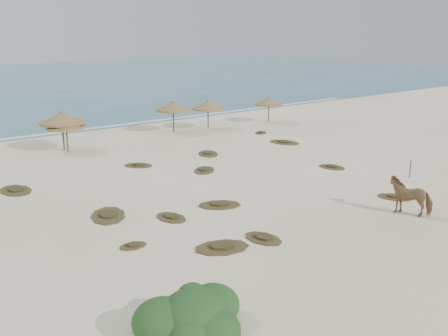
% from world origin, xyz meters
% --- Properties ---
extents(ground, '(160.00, 160.00, 0.00)m').
position_xyz_m(ground, '(0.00, 0.00, 0.00)').
color(ground, white).
rests_on(ground, ground).
extents(foam_line, '(70.00, 0.60, 0.01)m').
position_xyz_m(foam_line, '(0.00, 26.00, 0.00)').
color(foam_line, white).
rests_on(foam_line, ground).
extents(palapa_2, '(3.76, 3.76, 3.10)m').
position_xyz_m(palapa_2, '(-4.40, 19.18, 2.41)').
color(palapa_2, brown).
rests_on(palapa_2, ground).
extents(palapa_3, '(3.77, 3.77, 2.69)m').
position_xyz_m(palapa_3, '(-4.36, 18.52, 2.09)').
color(palapa_3, brown).
rests_on(palapa_3, ground).
extents(palapa_4, '(3.45, 3.45, 2.74)m').
position_xyz_m(palapa_4, '(9.29, 19.44, 2.12)').
color(palapa_4, brown).
rests_on(palapa_4, ground).
extents(palapa_5, '(3.48, 3.48, 2.90)m').
position_xyz_m(palapa_5, '(5.91, 20.04, 2.25)').
color(palapa_5, brown).
rests_on(palapa_5, ground).
extents(palapa_6, '(3.58, 3.58, 2.62)m').
position_xyz_m(palapa_6, '(15.90, 18.42, 2.03)').
color(palapa_6, brown).
rests_on(palapa_6, ground).
extents(horse, '(1.77, 2.35, 1.80)m').
position_xyz_m(horse, '(4.22, -4.58, 0.90)').
color(horse, '#926242').
rests_on(horse, ground).
extents(fence_post_far, '(0.09, 0.09, 1.10)m').
position_xyz_m(fence_post_far, '(9.77, -1.07, 0.55)').
color(fence_post_far, brown).
rests_on(fence_post_far, ground).
extents(bush, '(3.53, 3.11, 1.58)m').
position_xyz_m(bush, '(-10.02, -6.43, 0.52)').
color(bush, '#294E21').
rests_on(bush, ground).
extents(scrub_1, '(2.55, 3.01, 0.16)m').
position_xyz_m(scrub_1, '(-7.83, 4.17, 0.05)').
color(scrub_1, brown).
rests_on(scrub_1, ground).
extents(scrub_2, '(1.38, 1.93, 0.16)m').
position_xyz_m(scrub_2, '(-5.53, 2.05, 0.05)').
color(scrub_2, brown).
rests_on(scrub_2, ground).
extents(scrub_3, '(2.33, 2.31, 0.16)m').
position_xyz_m(scrub_3, '(0.63, 7.95, 0.05)').
color(scrub_3, brown).
rests_on(scrub_3, ground).
extents(scrub_4, '(1.61, 2.08, 0.16)m').
position_xyz_m(scrub_4, '(7.80, 3.41, 0.05)').
color(scrub_4, brown).
rests_on(scrub_4, ground).
extents(scrub_5, '(2.34, 2.96, 0.16)m').
position_xyz_m(scrub_5, '(10.61, 10.78, 0.05)').
color(scrub_5, brown).
rests_on(scrub_5, ground).
extents(scrub_6, '(1.75, 2.55, 0.16)m').
position_xyz_m(scrub_6, '(-10.26, 11.05, 0.05)').
color(scrub_6, brown).
rests_on(scrub_6, ground).
extents(scrub_7, '(2.25, 2.61, 0.16)m').
position_xyz_m(scrub_7, '(3.46, 11.40, 0.05)').
color(scrub_7, brown).
rests_on(scrub_7, ground).
extents(scrub_9, '(2.66, 2.40, 0.16)m').
position_xyz_m(scrub_9, '(-2.58, 2.07, 0.05)').
color(scrub_9, brown).
rests_on(scrub_9, ground).
extents(scrub_10, '(1.79, 1.66, 0.16)m').
position_xyz_m(scrub_10, '(11.67, 14.82, 0.05)').
color(scrub_10, brown).
rests_on(scrub_10, ground).
extents(scrub_11, '(1.45, 2.01, 0.16)m').
position_xyz_m(scrub_11, '(-3.69, -2.55, 0.05)').
color(scrub_11, brown).
rests_on(scrub_11, ground).
extents(scrub_12, '(1.75, 2.06, 0.16)m').
position_xyz_m(scrub_12, '(5.67, -2.74, 0.05)').
color(scrub_12, brown).
rests_on(scrub_12, ground).
extents(scrub_13, '(2.22, 2.30, 0.16)m').
position_xyz_m(scrub_13, '(-2.16, 11.62, 0.05)').
color(scrub_13, brown).
rests_on(scrub_13, ground).
extents(scrub_14, '(1.27, 0.90, 0.16)m').
position_xyz_m(scrub_14, '(-8.55, 0.24, 0.05)').
color(scrub_14, brown).
rests_on(scrub_14, ground).
extents(scrub_15, '(2.73, 2.25, 0.16)m').
position_xyz_m(scrub_15, '(-5.68, -2.17, 0.05)').
color(scrub_15, brown).
rests_on(scrub_15, ground).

